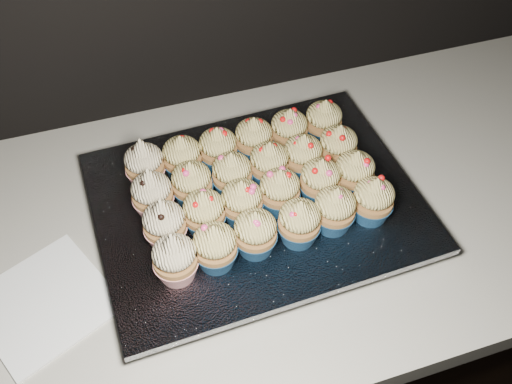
{
  "coord_description": "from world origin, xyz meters",
  "views": [
    {
      "loc": [
        -0.32,
        1.14,
        1.61
      ],
      "look_at": [
        -0.15,
        1.7,
        0.95
      ],
      "focal_mm": 40.0,
      "sensor_mm": 36.0,
      "label": 1
    }
  ],
  "objects": [
    {
      "name": "cupcake_0",
      "position": [
        -0.29,
        1.6,
        0.97
      ],
      "size": [
        0.06,
        0.06,
        0.1
      ],
      "color": "#A7171D",
      "rests_on": "foil_lining"
    },
    {
      "name": "cupcake_2",
      "position": [
        -0.18,
        1.61,
        0.97
      ],
      "size": [
        0.06,
        0.06,
        0.08
      ],
      "color": "navy",
      "rests_on": "foil_lining"
    },
    {
      "name": "cupcake_16",
      "position": [
        -0.06,
        1.73,
        0.97
      ],
      "size": [
        0.06,
        0.06,
        0.08
      ],
      "color": "navy",
      "rests_on": "foil_lining"
    },
    {
      "name": "cupcake_8",
      "position": [
        -0.18,
        1.67,
        0.97
      ],
      "size": [
        0.06,
        0.06,
        0.08
      ],
      "color": "navy",
      "rests_on": "foil_lining"
    },
    {
      "name": "cupcake_7",
      "position": [
        -0.23,
        1.66,
        0.97
      ],
      "size": [
        0.06,
        0.06,
        0.08
      ],
      "color": "navy",
      "rests_on": "foil_lining"
    },
    {
      "name": "cabinet",
      "position": [
        0.0,
        1.7,
        0.43
      ],
      "size": [
        2.4,
        0.6,
        0.86
      ],
      "primitive_type": "cube",
      "color": "black",
      "rests_on": "ground"
    },
    {
      "name": "cupcake_18",
      "position": [
        -0.3,
        1.79,
        0.97
      ],
      "size": [
        0.06,
        0.06,
        0.1
      ],
      "color": "#A7171D",
      "rests_on": "foil_lining"
    },
    {
      "name": "cupcake_23",
      "position": [
        0.01,
        1.79,
        0.97
      ],
      "size": [
        0.06,
        0.06,
        0.08
      ],
      "color": "navy",
      "rests_on": "foil_lining"
    },
    {
      "name": "cupcake_12",
      "position": [
        -0.3,
        1.72,
        0.97
      ],
      "size": [
        0.06,
        0.06,
        0.1
      ],
      "color": "#A7171D",
      "rests_on": "foil_lining"
    },
    {
      "name": "cupcake_22",
      "position": [
        -0.06,
        1.79,
        0.97
      ],
      "size": [
        0.06,
        0.06,
        0.08
      ],
      "color": "navy",
      "rests_on": "foil_lining"
    },
    {
      "name": "cupcake_1",
      "position": [
        -0.24,
        1.6,
        0.97
      ],
      "size": [
        0.06,
        0.06,
        0.08
      ],
      "color": "navy",
      "rests_on": "foil_lining"
    },
    {
      "name": "cupcake_9",
      "position": [
        -0.12,
        1.67,
        0.97
      ],
      "size": [
        0.06,
        0.06,
        0.08
      ],
      "color": "navy",
      "rests_on": "foil_lining"
    },
    {
      "name": "cupcake_21",
      "position": [
        -0.12,
        1.79,
        0.97
      ],
      "size": [
        0.06,
        0.06,
        0.08
      ],
      "color": "navy",
      "rests_on": "foil_lining"
    },
    {
      "name": "cupcake_5",
      "position": [
        0.01,
        1.61,
        0.97
      ],
      "size": [
        0.06,
        0.06,
        0.08
      ],
      "color": "navy",
      "rests_on": "foil_lining"
    },
    {
      "name": "cupcake_15",
      "position": [
        -0.11,
        1.73,
        0.97
      ],
      "size": [
        0.06,
        0.06,
        0.08
      ],
      "color": "navy",
      "rests_on": "foil_lining"
    },
    {
      "name": "cupcake_4",
      "position": [
        -0.05,
        1.61,
        0.97
      ],
      "size": [
        0.06,
        0.06,
        0.08
      ],
      "color": "navy",
      "rests_on": "foil_lining"
    },
    {
      "name": "worktop",
      "position": [
        0.0,
        1.7,
        0.88
      ],
      "size": [
        2.44,
        0.64,
        0.04
      ],
      "primitive_type": "cube",
      "color": "beige",
      "rests_on": "cabinet"
    },
    {
      "name": "cupcake_6",
      "position": [
        -0.29,
        1.66,
        0.97
      ],
      "size": [
        0.06,
        0.06,
        0.1
      ],
      "color": "#A7171D",
      "rests_on": "foil_lining"
    },
    {
      "name": "baking_tray",
      "position": [
        -0.15,
        1.7,
        0.91
      ],
      "size": [
        0.47,
        0.36,
        0.02
      ],
      "primitive_type": "cube",
      "rotation": [
        0.0,
        0.0,
        0.03
      ],
      "color": "black",
      "rests_on": "worktop"
    },
    {
      "name": "cupcake_11",
      "position": [
        0.01,
        1.67,
        0.97
      ],
      "size": [
        0.06,
        0.06,
        0.08
      ],
      "color": "navy",
      "rests_on": "foil_lining"
    },
    {
      "name": "napkin",
      "position": [
        -0.48,
        1.63,
        0.9
      ],
      "size": [
        0.22,
        0.22,
        0.0
      ],
      "primitive_type": "cube",
      "rotation": [
        0.0,
        0.0,
        0.43
      ],
      "color": "white",
      "rests_on": "worktop"
    },
    {
      "name": "cupcake_19",
      "position": [
        -0.24,
        1.78,
        0.97
      ],
      "size": [
        0.06,
        0.06,
        0.08
      ],
      "color": "navy",
      "rests_on": "foil_lining"
    },
    {
      "name": "cupcake_3",
      "position": [
        -0.11,
        1.6,
        0.97
      ],
      "size": [
        0.06,
        0.06,
        0.08
      ],
      "color": "navy",
      "rests_on": "foil_lining"
    },
    {
      "name": "cupcake_14",
      "position": [
        -0.18,
        1.72,
        0.97
      ],
      "size": [
        0.06,
        0.06,
        0.08
      ],
      "color": "navy",
      "rests_on": "foil_lining"
    },
    {
      "name": "foil_lining",
      "position": [
        -0.15,
        1.7,
        0.93
      ],
      "size": [
        0.51,
        0.4,
        0.01
      ],
      "primitive_type": "cube",
      "rotation": [
        0.0,
        0.0,
        0.03
      ],
      "color": "silver",
      "rests_on": "baking_tray"
    },
    {
      "name": "cupcake_17",
      "position": [
        0.0,
        1.73,
        0.97
      ],
      "size": [
        0.06,
        0.06,
        0.08
      ],
      "color": "navy",
      "rests_on": "foil_lining"
    },
    {
      "name": "cupcake_20",
      "position": [
        -0.18,
        1.79,
        0.97
      ],
      "size": [
        0.06,
        0.06,
        0.08
      ],
      "color": "navy",
      "rests_on": "foil_lining"
    },
    {
      "name": "cupcake_10",
      "position": [
        -0.05,
        1.67,
        0.97
      ],
      "size": [
        0.06,
        0.06,
        0.08
      ],
      "color": "navy",
      "rests_on": "foil_lining"
    },
    {
      "name": "cupcake_13",
      "position": [
        -0.24,
        1.73,
        0.97
      ],
      "size": [
        0.06,
        0.06,
        0.08
      ],
      "color": "navy",
      "rests_on": "foil_lining"
    }
  ]
}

